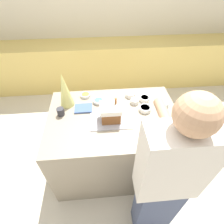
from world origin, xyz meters
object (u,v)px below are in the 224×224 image
(mug, at_px, (61,112))
(candy_bowl_beside_tree, at_px, (130,94))
(gingerbread_house, at_px, (111,112))
(candy_bowl_behind_tray, at_px, (135,101))
(candy_bowl_near_tray_left, at_px, (145,99))
(person, at_px, (165,183))
(candy_bowl_far_right, at_px, (85,95))
(candy_bowl_front_corner, at_px, (145,109))
(cookbook, at_px, (83,108))
(candy_bowl_center_rear, at_px, (163,103))
(baking_tray, at_px, (111,119))
(decorative_tree, at_px, (65,90))
(candy_bowl_far_left, at_px, (98,101))

(mug, bearing_deg, candy_bowl_beside_tree, 17.81)
(gingerbread_house, relative_size, candy_bowl_beside_tree, 2.29)
(candy_bowl_beside_tree, bearing_deg, candy_bowl_behind_tray, -77.13)
(candy_bowl_near_tray_left, xyz_separation_m, person, (-0.06, -0.99, -0.03))
(candy_bowl_far_right, bearing_deg, candy_bowl_front_corner, -25.09)
(candy_bowl_near_tray_left, xyz_separation_m, cookbook, (-0.71, -0.09, -0.02))
(candy_bowl_center_rear, xyz_separation_m, person, (-0.25, -0.89, -0.03))
(candy_bowl_beside_tree, distance_m, cookbook, 0.58)
(candy_bowl_far_right, bearing_deg, candy_bowl_beside_tree, -4.62)
(candy_bowl_near_tray_left, height_order, candy_bowl_front_corner, same)
(candy_bowl_behind_tray, relative_size, candy_bowl_front_corner, 0.73)
(candy_bowl_front_corner, bearing_deg, candy_bowl_beside_tree, 114.52)
(candy_bowl_behind_tray, bearing_deg, mug, -171.41)
(mug, bearing_deg, baking_tray, -12.67)
(candy_bowl_front_corner, relative_size, mug, 1.45)
(gingerbread_house, relative_size, mug, 2.80)
(mug, bearing_deg, gingerbread_house, -12.64)
(candy_bowl_beside_tree, xyz_separation_m, person, (0.09, -1.08, -0.03))
(candy_bowl_near_tray_left, bearing_deg, candy_bowl_behind_tray, -163.53)
(candy_bowl_near_tray_left, xyz_separation_m, candy_bowl_center_rear, (0.19, -0.10, 0.00))
(candy_bowl_beside_tree, height_order, cookbook, candy_bowl_beside_tree)
(candy_bowl_beside_tree, height_order, candy_bowl_center_rear, same)
(mug, relative_size, person, 0.05)
(baking_tray, relative_size, candy_bowl_center_rear, 3.11)
(gingerbread_house, distance_m, candy_bowl_far_right, 0.50)
(baking_tray, distance_m, candy_bowl_center_rear, 0.63)
(candy_bowl_far_right, xyz_separation_m, candy_bowl_beside_tree, (0.54, -0.04, 0.01))
(decorative_tree, bearing_deg, candy_bowl_near_tray_left, -0.45)
(candy_bowl_far_left, height_order, candy_bowl_center_rear, candy_bowl_center_rear)
(decorative_tree, distance_m, candy_bowl_far_left, 0.40)
(candy_bowl_front_corner, xyz_separation_m, mug, (-0.91, 0.01, 0.02))
(candy_bowl_far_right, height_order, mug, mug)
(candy_bowl_far_left, bearing_deg, candy_bowl_beside_tree, 11.78)
(gingerbread_house, bearing_deg, candy_bowl_front_corner, 15.48)
(candy_bowl_near_tray_left, bearing_deg, candy_bowl_far_left, 178.63)
(gingerbread_house, xyz_separation_m, candy_bowl_far_left, (-0.12, 0.29, -0.08))
(candy_bowl_far_left, height_order, candy_bowl_behind_tray, candy_bowl_behind_tray)
(decorative_tree, bearing_deg, candy_bowl_center_rear, -5.44)
(candy_bowl_far_right, bearing_deg, candy_bowl_center_rear, -14.80)
(candy_bowl_beside_tree, xyz_separation_m, candy_bowl_behind_tray, (0.03, -0.13, 0.00))
(candy_bowl_behind_tray, xyz_separation_m, cookbook, (-0.58, -0.05, -0.02))
(decorative_tree, xyz_separation_m, cookbook, (0.18, -0.10, -0.19))
(decorative_tree, distance_m, candy_bowl_center_rear, 1.10)
(candy_bowl_behind_tray, bearing_deg, cookbook, -174.94)
(gingerbread_house, distance_m, decorative_tree, 0.56)
(decorative_tree, xyz_separation_m, candy_bowl_behind_tray, (0.77, -0.04, -0.17))
(gingerbread_house, bearing_deg, mug, 167.36)
(candy_bowl_near_tray_left, distance_m, candy_bowl_behind_tray, 0.13)
(baking_tray, height_order, gingerbread_house, gingerbread_house)
(candy_bowl_far_left, distance_m, candy_bowl_beside_tree, 0.39)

